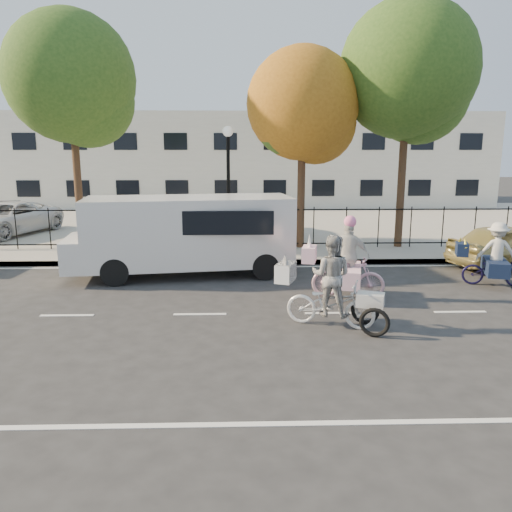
{
  "coord_description": "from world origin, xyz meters",
  "views": [
    {
      "loc": [
        0.97,
        -10.86,
        3.65
      ],
      "look_at": [
        1.31,
        1.2,
        1.1
      ],
      "focal_mm": 35.0,
      "sensor_mm": 36.0,
      "label": 1
    }
  ],
  "objects_px": {
    "bull_bike": "(495,261)",
    "gold_sedan": "(509,245)",
    "unicorn_bike": "(347,268)",
    "lot_car_c": "(256,218)",
    "lamppost": "(228,167)",
    "zebra_trike": "(331,292)",
    "lot_car_b": "(7,219)",
    "pedestrian": "(135,230)",
    "white_van": "(185,232)"
  },
  "relations": [
    {
      "from": "bull_bike",
      "to": "gold_sedan",
      "type": "relative_size",
      "value": 0.48
    },
    {
      "from": "unicorn_bike",
      "to": "lot_car_c",
      "type": "bearing_deg",
      "value": 25.9
    },
    {
      "from": "lamppost",
      "to": "gold_sedan",
      "type": "xyz_separation_m",
      "value": [
        8.98,
        -2.3,
        -2.41
      ]
    },
    {
      "from": "zebra_trike",
      "to": "lot_car_b",
      "type": "height_order",
      "value": "zebra_trike"
    },
    {
      "from": "lot_car_b",
      "to": "pedestrian",
      "type": "bearing_deg",
      "value": -18.94
    },
    {
      "from": "lot_car_b",
      "to": "lot_car_c",
      "type": "distance_m",
      "value": 10.52
    },
    {
      "from": "unicorn_bike",
      "to": "white_van",
      "type": "distance_m",
      "value": 5.05
    },
    {
      "from": "white_van",
      "to": "gold_sedan",
      "type": "bearing_deg",
      "value": -3.91
    },
    {
      "from": "white_van",
      "to": "lamppost",
      "type": "bearing_deg",
      "value": 60.21
    },
    {
      "from": "gold_sedan",
      "to": "lot_car_c",
      "type": "distance_m",
      "value": 9.7
    },
    {
      "from": "zebra_trike",
      "to": "lot_car_c",
      "type": "height_order",
      "value": "zebra_trike"
    },
    {
      "from": "lamppost",
      "to": "zebra_trike",
      "type": "bearing_deg",
      "value": -73.04
    },
    {
      "from": "pedestrian",
      "to": "lot_car_b",
      "type": "distance_m",
      "value": 7.87
    },
    {
      "from": "lamppost",
      "to": "unicorn_bike",
      "type": "relative_size",
      "value": 2.03
    },
    {
      "from": "gold_sedan",
      "to": "lot_car_b",
      "type": "height_order",
      "value": "lot_car_b"
    },
    {
      "from": "white_van",
      "to": "gold_sedan",
      "type": "relative_size",
      "value": 1.66
    },
    {
      "from": "lamppost",
      "to": "lot_car_b",
      "type": "distance_m",
      "value": 10.36
    },
    {
      "from": "lamppost",
      "to": "white_van",
      "type": "bearing_deg",
      "value": -111.95
    },
    {
      "from": "zebra_trike",
      "to": "unicorn_bike",
      "type": "height_order",
      "value": "unicorn_bike"
    },
    {
      "from": "white_van",
      "to": "lot_car_c",
      "type": "bearing_deg",
      "value": 62.36
    },
    {
      "from": "bull_bike",
      "to": "white_van",
      "type": "height_order",
      "value": "white_van"
    },
    {
      "from": "bull_bike",
      "to": "gold_sedan",
      "type": "bearing_deg",
      "value": -18.59
    },
    {
      "from": "white_van",
      "to": "lot_car_b",
      "type": "bearing_deg",
      "value": 133.59
    },
    {
      "from": "unicorn_bike",
      "to": "lot_car_b",
      "type": "bearing_deg",
      "value": 66.86
    },
    {
      "from": "lamppost",
      "to": "lot_car_b",
      "type": "relative_size",
      "value": 0.87
    },
    {
      "from": "bull_bike",
      "to": "white_van",
      "type": "relative_size",
      "value": 0.29
    },
    {
      "from": "bull_bike",
      "to": "gold_sedan",
      "type": "height_order",
      "value": "bull_bike"
    },
    {
      "from": "zebra_trike",
      "to": "lot_car_b",
      "type": "xyz_separation_m",
      "value": [
        -11.78,
        11.21,
        0.08
      ]
    },
    {
      "from": "bull_bike",
      "to": "white_van",
      "type": "distance_m",
      "value": 8.74
    },
    {
      "from": "bull_bike",
      "to": "lot_car_c",
      "type": "xyz_separation_m",
      "value": [
        -6.32,
        7.84,
        0.14
      ]
    },
    {
      "from": "white_van",
      "to": "bull_bike",
      "type": "bearing_deg",
      "value": -18.03
    },
    {
      "from": "lot_car_c",
      "to": "lot_car_b",
      "type": "bearing_deg",
      "value": 177.46
    },
    {
      "from": "zebra_trike",
      "to": "white_van",
      "type": "distance_m",
      "value": 5.86
    },
    {
      "from": "zebra_trike",
      "to": "lot_car_b",
      "type": "distance_m",
      "value": 16.27
    },
    {
      "from": "lot_car_c",
      "to": "unicorn_bike",
      "type": "bearing_deg",
      "value": -78.16
    },
    {
      "from": "lot_car_b",
      "to": "zebra_trike",
      "type": "bearing_deg",
      "value": -26.42
    },
    {
      "from": "unicorn_bike",
      "to": "gold_sedan",
      "type": "relative_size",
      "value": 0.52
    },
    {
      "from": "unicorn_bike",
      "to": "gold_sedan",
      "type": "distance_m",
      "value": 6.76
    },
    {
      "from": "lot_car_c",
      "to": "zebra_trike",
      "type": "bearing_deg",
      "value": -84.37
    },
    {
      "from": "unicorn_bike",
      "to": "white_van",
      "type": "relative_size",
      "value": 0.31
    },
    {
      "from": "lot_car_c",
      "to": "bull_bike",
      "type": "bearing_deg",
      "value": -52.13
    },
    {
      "from": "white_van",
      "to": "lot_car_b",
      "type": "distance_m",
      "value": 10.56
    },
    {
      "from": "white_van",
      "to": "gold_sedan",
      "type": "distance_m",
      "value": 10.23
    },
    {
      "from": "white_van",
      "to": "pedestrian",
      "type": "distance_m",
      "value": 2.72
    },
    {
      "from": "lot_car_b",
      "to": "gold_sedan",
      "type": "bearing_deg",
      "value": -0.52
    },
    {
      "from": "lamppost",
      "to": "bull_bike",
      "type": "distance_m",
      "value": 8.99
    },
    {
      "from": "zebra_trike",
      "to": "unicorn_bike",
      "type": "distance_m",
      "value": 2.17
    },
    {
      "from": "gold_sedan",
      "to": "pedestrian",
      "type": "xyz_separation_m",
      "value": [
        -12.08,
        1.24,
        0.36
      ]
    },
    {
      "from": "lamppost",
      "to": "pedestrian",
      "type": "distance_m",
      "value": 3.87
    },
    {
      "from": "bull_bike",
      "to": "pedestrian",
      "type": "xyz_separation_m",
      "value": [
        -10.48,
        3.48,
        0.35
      ]
    }
  ]
}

